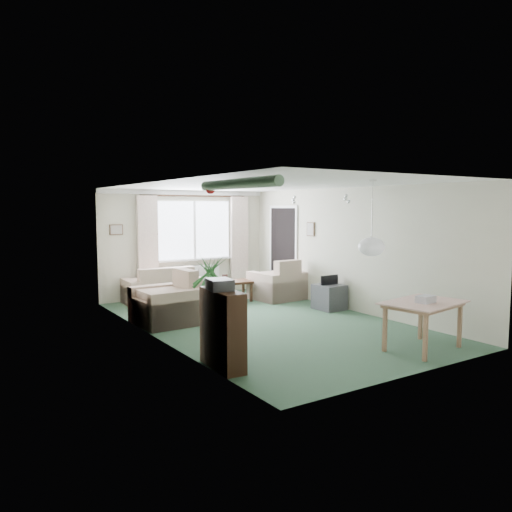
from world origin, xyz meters
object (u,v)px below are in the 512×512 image
coffee_table (228,291)px  dining_table (423,326)px  tv_cube (329,297)px  pet_bed (282,295)px  sofa (162,284)px  bookshelf (222,329)px  armchair_corner (277,279)px  armchair_left (166,297)px  houseplant (211,298)px

coffee_table → dining_table: bearing=-83.9°
tv_cube → pet_bed: tv_cube is taller
sofa → tv_cube: 3.54m
bookshelf → tv_cube: bookshelf is taller
armchair_corner → pet_bed: bearing=-163.6°
bookshelf → pet_bed: bookshelf is taller
armchair_left → bookshelf: size_ratio=1.04×
bookshelf → sofa: bearing=80.4°
armchair_corner → sofa: bearing=-27.6°
bookshelf → tv_cube: 4.09m
armchair_left → tv_cube: armchair_left is taller
armchair_corner → houseplant: 3.64m
sofa → bookshelf: size_ratio=1.56×
sofa → armchair_left: armchair_left is taller
coffee_table → tv_cube: (1.26, -1.82, 0.03)m
houseplant → pet_bed: (3.01, 2.34, -0.59)m
armchair_left → coffee_table: bearing=119.2°
armchair_left → pet_bed: 3.31m
tv_cube → dining_table: bearing=-105.2°
pet_bed → tv_cube: bearing=-88.1°
coffee_table → dining_table: 4.71m
armchair_left → tv_cube: 3.26m
armchair_left → armchair_corner: bearing=103.5°
bookshelf → coffee_table: bearing=62.6°
houseplant → dining_table: size_ratio=1.21×
armchair_corner → bookshelf: size_ratio=1.00×
bookshelf → tv_cube: (3.54, 2.03, -0.25)m
dining_table → tv_cube: (0.75, 2.86, -0.09)m
bookshelf → houseplant: houseplant is taller
armchair_left → bookshelf: (-0.34, -2.64, 0.04)m
armchair_corner → bookshelf: (-3.32, -3.51, 0.05)m
coffee_table → tv_cube: tv_cube is taller
bookshelf → dining_table: 2.91m
dining_table → tv_cube: dining_table is taller
armchair_corner → houseplant: (-2.83, -2.28, 0.20)m
armchair_corner → pet_bed: (0.17, 0.06, -0.38)m
armchair_corner → pet_bed: size_ratio=1.62×
dining_table → tv_cube: size_ratio=1.96×
dining_table → houseplant: bearing=138.3°
coffee_table → sofa: bearing=151.9°
coffee_table → pet_bed: 1.25m
armchair_left → houseplant: 1.43m
dining_table → armchair_left: bearing=125.2°
armchair_left → bookshelf: 2.66m
armchair_corner → dining_table: armchair_corner is taller
sofa → bookshelf: bookshelf is taller
pet_bed → armchair_left: bearing=-163.5°
sofa → coffee_table: bearing=154.4°
tv_cube → bookshelf: bearing=-150.6°
bookshelf → dining_table: bookshelf is taller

